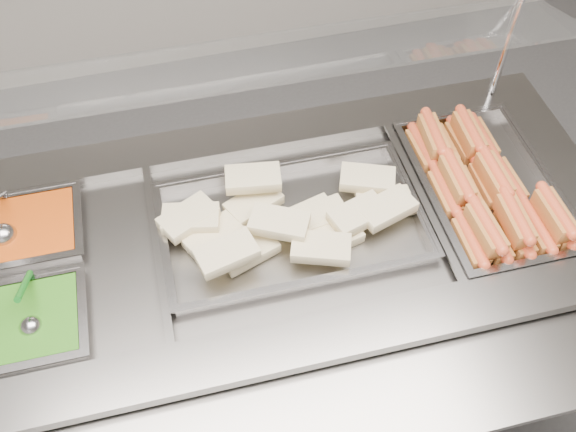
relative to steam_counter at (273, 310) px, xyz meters
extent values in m
cube|color=slate|center=(0.00, 0.00, -0.01)|extent=(1.87, 0.82, 0.90)
cube|color=gray|center=(-0.01, -0.36, 0.45)|extent=(1.94, 0.18, 0.03)
cube|color=gray|center=(0.01, 0.36, 0.45)|extent=(1.94, 0.18, 0.03)
cube|color=gray|center=(0.90, -0.02, 0.45)|extent=(0.15, 0.59, 0.03)
cube|color=black|center=(0.00, 0.00, 0.33)|extent=(1.68, 0.63, 0.02)
cube|color=gray|center=(0.44, -0.01, 0.46)|extent=(0.03, 0.59, 0.01)
cube|color=gray|center=(-0.31, 0.01, 0.46)|extent=(0.03, 0.59, 0.01)
cube|color=gray|center=(-0.01, -0.53, 0.41)|extent=(1.86, 0.30, 0.02)
cylinder|color=silver|center=(0.81, 0.32, 0.69)|extent=(0.02, 0.02, 0.45)
cube|color=silver|center=(0.01, 0.21, 0.86)|extent=(1.71, 0.34, 0.09)
cube|color=#B33C09|center=(-0.66, 0.17, 0.43)|extent=(0.29, 0.23, 0.09)
cube|color=#1C5A0E|center=(-0.67, -0.13, 0.43)|extent=(0.29, 0.23, 0.09)
cube|color=#A75B23|center=(0.51, -0.19, 0.44)|extent=(0.06, 0.16, 0.05)
cylinder|color=#D64D26|center=(0.51, -0.19, 0.47)|extent=(0.04, 0.17, 0.03)
cube|color=#A75B23|center=(0.51, -0.01, 0.44)|extent=(0.06, 0.16, 0.05)
cylinder|color=#D64D26|center=(0.51, -0.01, 0.47)|extent=(0.04, 0.17, 0.03)
cube|color=#A75B23|center=(0.52, 0.17, 0.44)|extent=(0.05, 0.15, 0.05)
cylinder|color=#D64D26|center=(0.52, 0.17, 0.47)|extent=(0.03, 0.17, 0.03)
cube|color=#A75B23|center=(0.57, -0.19, 0.44)|extent=(0.06, 0.16, 0.05)
cylinder|color=#D64D26|center=(0.57, -0.19, 0.47)|extent=(0.03, 0.17, 0.03)
cube|color=#A75B23|center=(0.58, -0.01, 0.44)|extent=(0.06, 0.16, 0.05)
cylinder|color=#D64D26|center=(0.58, -0.01, 0.47)|extent=(0.04, 0.17, 0.03)
cube|color=#A75B23|center=(0.58, 0.17, 0.45)|extent=(0.06, 0.16, 0.05)
cylinder|color=#D64D26|center=(0.58, 0.17, 0.47)|extent=(0.04, 0.17, 0.03)
cube|color=#A75B23|center=(0.64, -0.20, 0.45)|extent=(0.05, 0.15, 0.05)
cylinder|color=#D64D26|center=(0.64, -0.20, 0.47)|extent=(0.03, 0.17, 0.03)
cube|color=#A75B23|center=(0.64, -0.02, 0.45)|extent=(0.06, 0.16, 0.05)
cylinder|color=#D64D26|center=(0.64, -0.02, 0.47)|extent=(0.04, 0.17, 0.03)
cube|color=#A75B23|center=(0.65, 0.16, 0.45)|extent=(0.05, 0.15, 0.05)
cylinder|color=#D64D26|center=(0.65, 0.16, 0.47)|extent=(0.03, 0.17, 0.03)
cube|color=#A75B23|center=(0.70, -0.20, 0.45)|extent=(0.06, 0.16, 0.05)
cylinder|color=#D64D26|center=(0.70, -0.20, 0.47)|extent=(0.04, 0.17, 0.03)
cube|color=#A75B23|center=(0.71, -0.02, 0.45)|extent=(0.05, 0.15, 0.05)
cylinder|color=#D64D26|center=(0.71, -0.02, 0.47)|extent=(0.03, 0.17, 0.03)
cube|color=#A75B23|center=(0.71, 0.16, 0.45)|extent=(0.06, 0.16, 0.05)
cylinder|color=#D64D26|center=(0.71, 0.16, 0.47)|extent=(0.04, 0.17, 0.03)
cube|color=#A75B23|center=(0.77, -0.20, 0.45)|extent=(0.06, 0.16, 0.05)
cylinder|color=#D64D26|center=(0.77, -0.20, 0.47)|extent=(0.04, 0.17, 0.03)
cube|color=#A75B23|center=(0.54, -0.19, 0.50)|extent=(0.06, 0.16, 0.05)
cylinder|color=#D64D26|center=(0.54, -0.19, 0.52)|extent=(0.03, 0.17, 0.03)
cube|color=#A75B23|center=(0.54, -0.01, 0.50)|extent=(0.06, 0.16, 0.05)
cylinder|color=#D64D26|center=(0.54, -0.01, 0.52)|extent=(0.04, 0.17, 0.03)
cube|color=#A75B23|center=(0.55, 0.17, 0.50)|extent=(0.07, 0.16, 0.05)
cylinder|color=#D64D26|center=(0.55, 0.17, 0.52)|extent=(0.05, 0.17, 0.03)
cube|color=#A75B23|center=(0.63, -0.18, 0.50)|extent=(0.06, 0.16, 0.05)
cylinder|color=#D64D26|center=(0.63, -0.18, 0.52)|extent=(0.04, 0.17, 0.03)
cube|color=#A75B23|center=(0.65, -0.02, 0.50)|extent=(0.06, 0.16, 0.05)
cylinder|color=#D64D26|center=(0.65, -0.02, 0.52)|extent=(0.04, 0.17, 0.03)
cube|color=#A75B23|center=(0.65, 0.15, 0.50)|extent=(0.06, 0.16, 0.05)
cylinder|color=#D64D26|center=(0.65, 0.15, 0.52)|extent=(0.04, 0.17, 0.03)
cube|color=#A75B23|center=(0.75, -0.19, 0.50)|extent=(0.06, 0.16, 0.05)
cylinder|color=#D64D26|center=(0.75, -0.19, 0.52)|extent=(0.03, 0.17, 0.03)
cube|color=#C9B587|center=(-0.15, -0.01, 0.46)|extent=(0.18, 0.14, 0.03)
cube|color=#C9B587|center=(-0.08, -0.06, 0.46)|extent=(0.17, 0.13, 0.03)
cube|color=#C9B587|center=(0.14, 0.00, 0.46)|extent=(0.17, 0.11, 0.03)
cube|color=#C9B587|center=(-0.16, 0.00, 0.46)|extent=(0.18, 0.15, 0.03)
cube|color=#C9B587|center=(-0.02, 0.09, 0.46)|extent=(0.18, 0.14, 0.03)
cube|color=#C9B587|center=(0.33, 0.00, 0.46)|extent=(0.17, 0.12, 0.03)
cube|color=#C9B587|center=(0.16, -0.08, 0.45)|extent=(0.17, 0.12, 0.03)
cube|color=#C9B587|center=(0.11, 0.00, 0.46)|extent=(0.17, 0.12, 0.03)
cube|color=#C9B587|center=(0.11, -0.13, 0.49)|extent=(0.18, 0.14, 0.03)
cube|color=#C9B587|center=(0.24, -0.05, 0.49)|extent=(0.17, 0.13, 0.03)
cube|color=#C9B587|center=(0.31, 0.07, 0.49)|extent=(0.18, 0.14, 0.03)
cube|color=#C9B587|center=(-0.21, 0.06, 0.49)|extent=(0.17, 0.12, 0.03)
cube|color=#C9B587|center=(-0.21, 0.06, 0.49)|extent=(0.18, 0.15, 0.03)
cube|color=#C9B587|center=(0.32, -0.05, 0.49)|extent=(0.17, 0.13, 0.03)
cube|color=#C9B587|center=(-0.01, 0.13, 0.52)|extent=(0.17, 0.11, 0.03)
cube|color=#C9B587|center=(0.02, -0.04, 0.51)|extent=(0.18, 0.15, 0.03)
cube|color=#C9B587|center=(-0.14, -0.10, 0.52)|extent=(0.17, 0.12, 0.03)
sphere|color=#A7A7AC|center=(-0.70, 0.15, 0.47)|extent=(0.07, 0.07, 0.07)
sphere|color=#A7A7AC|center=(-0.64, -0.15, 0.46)|extent=(0.06, 0.06, 0.06)
cylinder|color=#136D1A|center=(-0.64, -0.07, 0.52)|extent=(0.02, 0.15, 0.10)
camera|label=1|loc=(-0.23, -1.05, 1.86)|focal=40.00mm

